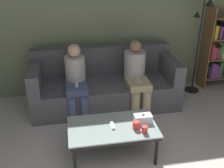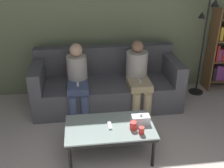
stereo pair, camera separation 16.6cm
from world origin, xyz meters
name	(u,v)px [view 2 (the right image)]	position (x,y,z in m)	size (l,w,h in m)	color
wall_back	(103,21)	(0.00, 3.55, 1.30)	(12.00, 0.06, 2.60)	#707F5B
couch	(107,85)	(0.00, 3.01, 0.33)	(2.39, 0.95, 0.93)	#515156
coffee_table	(110,129)	(-0.11, 1.65, 0.40)	(1.08, 0.63, 0.44)	#8C9E99
cup_near_left	(133,126)	(0.16, 1.55, 0.49)	(0.08, 0.08, 0.10)	red
cup_near_right	(141,130)	(0.24, 1.45, 0.48)	(0.07, 0.07, 0.09)	red
tissue_box	(141,119)	(0.28, 1.67, 0.49)	(0.22, 0.12, 0.13)	white
game_remote	(110,125)	(-0.11, 1.65, 0.45)	(0.04, 0.15, 0.02)	white
standing_lamp	(205,38)	(1.72, 3.17, 1.04)	(0.31, 0.26, 1.69)	black
seated_person_left_end	(78,78)	(-0.48, 2.78, 0.60)	(0.32, 0.66, 1.12)	#47567A
seated_person_mid_left	(138,74)	(0.48, 2.78, 0.61)	(0.35, 0.70, 1.13)	tan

